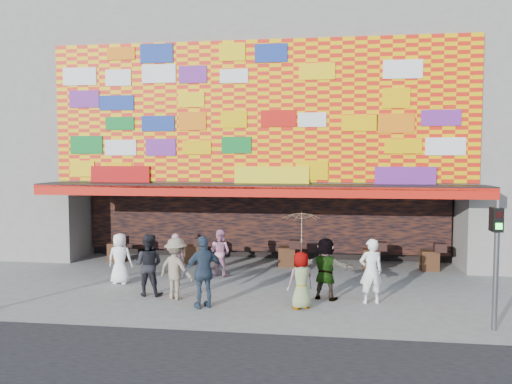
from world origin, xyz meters
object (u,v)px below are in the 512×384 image
ped_g (301,280)px  ped_e (204,272)px  signal_right (497,250)px  ped_i (220,252)px  ped_f (326,269)px  parasol (301,228)px  ped_d (176,269)px  ped_b (176,256)px  ped_h (371,271)px  ped_a (120,259)px  ped_c (148,265)px

ped_g → ped_e: bearing=-23.5°
signal_right → ped_i: signal_right is taller
ped_f → parasol: parasol is taller
ped_d → ped_i: (0.64, 2.92, -0.08)m
ped_b → parasol: bearing=133.7°
ped_e → ped_h: 4.51m
ped_e → ped_g: size_ratio=1.27×
ped_e → ped_a: bearing=-67.1°
parasol → ped_a: bearing=162.4°
ped_f → ped_e: bearing=39.9°
ped_c → ped_f: size_ratio=1.03×
ped_f → ped_i: 4.24m
ped_e → ped_b: bearing=-94.0°
ped_a → ped_h: 7.69m
parasol → ped_g: bearing=0.0°
ped_b → signal_right: bearing=142.6°
ped_c → ped_i: ped_c is taller
ped_e → ped_h: ped_e is taller
ped_b → ped_f: bearing=146.6°
ped_c → ped_d: 0.95m
ped_c → ped_a: bearing=-39.8°
ped_d → ped_c: bearing=6.4°
signal_right → ped_d: (-7.97, 1.48, -1.00)m
ped_d → parasol: bearing=-163.6°
ped_i → parasol: bearing=152.4°
ped_c → ped_d: ped_c is taller
ped_h → ped_e: bearing=-0.7°
ped_g → ped_a: bearing=-47.4°
signal_right → ped_h: (-2.61, 1.80, -0.98)m
ped_d → ped_h: bearing=-153.6°
ped_b → parasol: parasol is taller
ped_b → ped_a: bearing=11.8°
ped_d → ped_e: (0.96, -0.68, 0.09)m
ped_a → ped_e: (3.21, -2.11, 0.16)m
ped_g → ped_h: (1.86, 0.72, 0.13)m
ped_b → ped_c: ped_c is taller
ped_g → ped_b: bearing=-61.6°
ped_c → ped_e: 2.10m
ped_e → ped_i: bearing=-118.7°
ped_f → ped_i: size_ratio=1.11×
ped_i → ped_h: bearing=172.8°
ped_h → ped_b: bearing=-30.8°
ped_c → ped_i: bearing=-119.3°
ped_d → parasol: size_ratio=0.96×
ped_i → ped_f: bearing=167.4°
ped_a → ped_f: 6.45m
ped_c → ped_h: 6.27m
ped_a → parasol: size_ratio=0.88×
ped_g → ped_d: bearing=-36.4°
ped_a → ped_e: 3.84m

